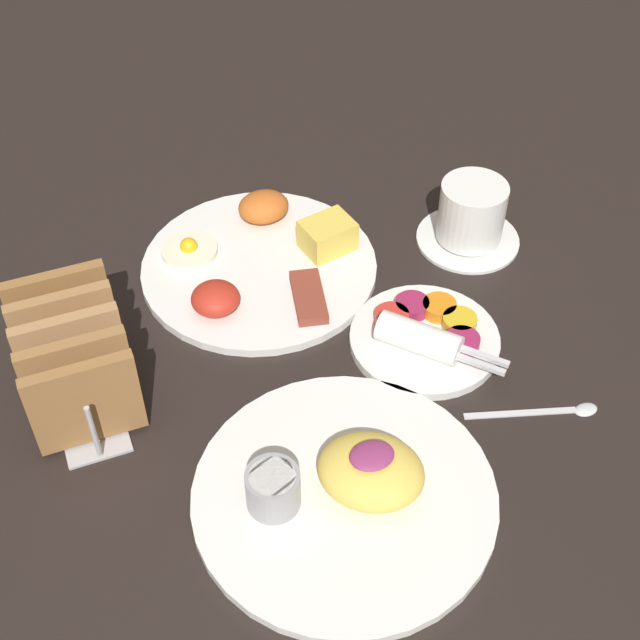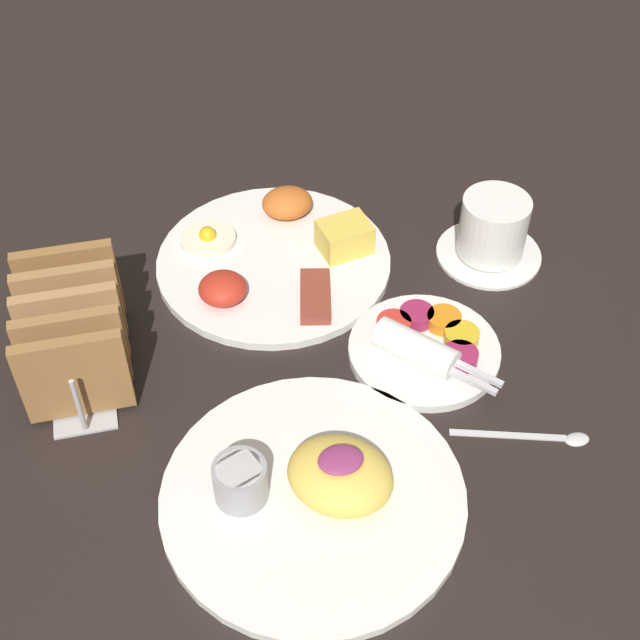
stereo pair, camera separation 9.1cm
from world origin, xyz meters
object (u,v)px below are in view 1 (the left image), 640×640
toast_rack (74,358)px  coffee_cup (471,216)px  plate_foreground (345,488)px  plate_breakfast (261,261)px  plate_condiments (425,335)px

toast_rack → coffee_cup: toast_rack is taller
plate_foreground → toast_rack: (-0.19, 0.21, 0.03)m
plate_breakfast → plate_foreground: 0.32m
toast_rack → plate_foreground: bearing=-47.0°
plate_breakfast → plate_condiments: size_ratio=1.59×
plate_breakfast → plate_foreground: plate_foreground is taller
plate_breakfast → plate_condiments: 0.21m
plate_foreground → coffee_cup: bearing=45.7°
plate_breakfast → coffee_cup: size_ratio=2.20×
plate_condiments → toast_rack: bearing=169.5°
plate_condiments → coffee_cup: coffee_cup is taller
toast_rack → plate_breakfast: bearing=25.9°
plate_foreground → plate_breakfast: bearing=85.0°
plate_breakfast → plate_condiments: bearing=-54.8°
plate_breakfast → plate_foreground: size_ratio=0.97×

